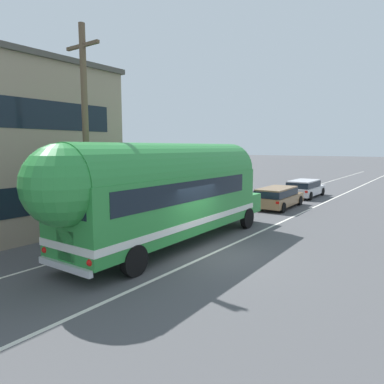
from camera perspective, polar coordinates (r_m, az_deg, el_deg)
name	(u,v)px	position (r m, az deg, el deg)	size (l,w,h in m)	color
ground_plane	(212,254)	(13.38, 3.26, -9.97)	(300.00, 300.00, 0.00)	#4C4C4F
lane_markings	(285,206)	(24.69, 14.85, -2.18)	(4.03, 80.00, 0.01)	silver
utility_pole	(86,135)	(14.14, -16.89, 8.83)	(1.80, 0.24, 8.50)	brown
painted_bus	(165,190)	(13.71, -4.35, 0.30)	(2.78, 12.45, 4.12)	#2D8C3D
car_lead	(278,196)	(23.58, 13.77, -0.63)	(2.05, 4.83, 1.37)	olive
car_second	(305,187)	(29.32, 17.84, 0.74)	(2.01, 4.75, 1.37)	silver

